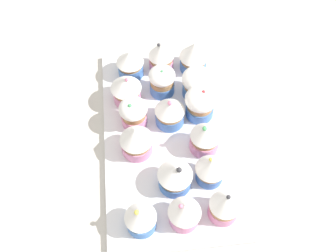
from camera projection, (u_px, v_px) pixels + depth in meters
The scene contains 18 objects.
ground_plane at pixel (168, 141), 80.41cm from camera, with size 180.00×180.00×3.00cm, color beige.
baking_tray at pixel (168, 135), 78.65cm from camera, with size 47.53×26.25×1.20cm.
cupcake_0 at pixel (225, 205), 65.64cm from camera, with size 5.51×5.51×7.81cm.
cupcake_1 at pixel (211, 169), 69.60cm from camera, with size 5.76×5.76×7.34cm.
cupcake_2 at pixel (205, 137), 73.29cm from camera, with size 5.90×5.90×7.83cm.
cupcake_3 at pixel (200, 103), 77.83cm from camera, with size 6.56×6.56×7.38cm.
cupcake_4 at pixel (197, 83), 80.94cm from camera, with size 6.73×6.73×7.04cm.
cupcake_5 at pixel (194, 56), 84.76cm from camera, with size 6.48×6.48×7.77cm.
cupcake_6 at pixel (185, 212), 65.18cm from camera, with size 5.85×5.85×7.16cm.
cupcake_7 at pixel (177, 175), 69.04cm from camera, with size 6.52×6.52×7.23cm.
cupcake_8 at pixel (170, 111), 76.87cm from camera, with size 6.16×6.16×7.50cm.
cupcake_9 at pixel (160, 81), 81.33cm from camera, with size 5.76×5.76×7.15cm.
cupcake_10 at pixel (161, 56), 84.69cm from camera, with size 5.79×5.79×8.25cm.
cupcake_11 at pixel (141, 218), 64.67cm from camera, with size 5.60×5.60×7.08cm.
cupcake_12 at pixel (136, 140), 72.96cm from camera, with size 6.46×6.46×7.34cm.
cupcake_13 at pixel (134, 113), 76.77cm from camera, with size 5.81×5.81×7.06cm.
cupcake_14 at pixel (126, 89), 79.97cm from camera, with size 6.54×6.54×7.33cm.
cupcake_15 at pixel (130, 63), 84.24cm from camera, with size 6.09×6.09×6.70cm.
Camera 1 is at (-41.22, 4.72, 67.45)cm, focal length 40.45 mm.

